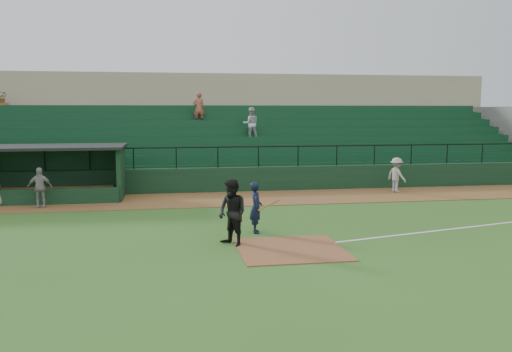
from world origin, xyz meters
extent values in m
plane|color=#2B561C|center=(0.00, 0.00, 0.00)|extent=(90.00, 90.00, 0.00)
cube|color=brown|center=(0.00, 8.00, 0.01)|extent=(40.00, 4.00, 0.03)
cube|color=brown|center=(0.00, -1.00, 0.01)|extent=(3.00, 3.00, 0.03)
cube|color=white|center=(8.00, 1.20, 0.01)|extent=(17.49, 4.44, 0.01)
cube|color=black|center=(0.00, 10.20, 0.60)|extent=(36.00, 0.35, 1.20)
cylinder|color=black|center=(0.00, 10.20, 2.20)|extent=(36.00, 0.06, 0.06)
cube|color=slate|center=(0.00, 15.10, 1.80)|extent=(36.00, 9.00, 3.60)
cube|color=#103E21|center=(0.00, 14.60, 2.25)|extent=(34.56, 8.00, 4.05)
cube|color=slate|center=(18.00, 15.15, 2.10)|extent=(0.35, 9.50, 4.20)
cube|color=tan|center=(0.00, 21.60, 3.20)|extent=(38.00, 3.00, 6.40)
cube|color=slate|center=(0.00, 19.60, 3.70)|extent=(36.00, 2.00, 0.20)
cylinder|color=#A55138|center=(-13.29, 19.50, 4.10)|extent=(0.70, 0.70, 0.60)
imported|color=#2D5923|center=(-13.29, 19.50, 4.73)|extent=(0.59, 0.51, 0.66)
imported|color=#BABABA|center=(1.36, 14.90, 3.19)|extent=(0.91, 0.71, 1.88)
imported|color=#A4503C|center=(-1.48, 16.90, 4.10)|extent=(0.69, 0.45, 1.90)
cube|color=black|center=(-9.75, 10.40, 1.15)|extent=(8.50, 0.20, 2.30)
cube|color=black|center=(-5.50, 9.10, 1.15)|extent=(0.20, 2.60, 2.30)
cube|color=black|center=(-9.75, 9.10, 2.36)|extent=(8.90, 3.20, 0.12)
cube|color=olive|center=(-9.75, 10.00, 0.25)|extent=(7.65, 0.40, 0.50)
cube|color=black|center=(-9.75, 7.75, 0.35)|extent=(8.50, 0.12, 0.70)
imported|color=black|center=(-0.63, 1.28, 0.84)|extent=(0.42, 0.62, 1.67)
cylinder|color=olive|center=(-0.23, 1.08, 0.95)|extent=(0.79, 0.34, 0.35)
imported|color=black|center=(-1.59, -0.26, 0.99)|extent=(1.16, 1.21, 1.97)
imported|color=#A19C96|center=(7.47, 8.53, 0.87)|extent=(0.98, 1.24, 1.68)
imported|color=gray|center=(-8.59, 7.11, 0.85)|extent=(0.98, 0.46, 1.64)
camera|label=1|loc=(-3.46, -15.58, 3.97)|focal=37.54mm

